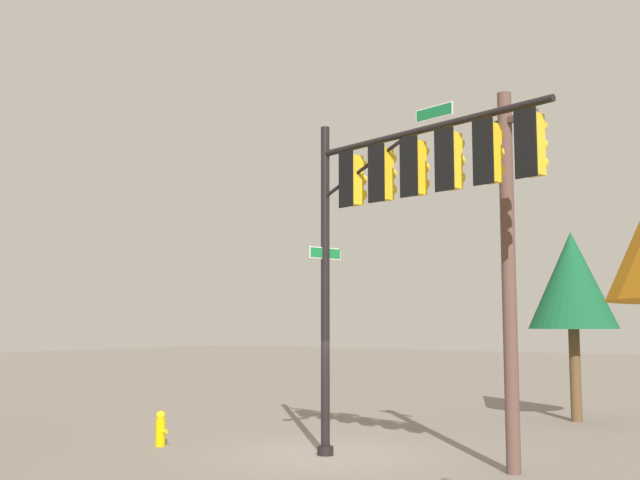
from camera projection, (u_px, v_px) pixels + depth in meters
name	position (u px, v px, depth m)	size (l,w,h in m)	color
ground_plane	(325.00, 455.00, 17.04)	(120.00, 120.00, 0.00)	slate
signal_pole_assembly	(409.00, 191.00, 15.76)	(6.02, 1.85, 7.42)	black
utility_pole	(509.00, 272.00, 15.35)	(1.69, 0.86, 7.59)	brown
fire_hydrant	(160.00, 429.00, 18.32)	(0.33, 0.24, 0.83)	#E5B306
tree_mid	(572.00, 281.00, 23.29)	(2.64, 2.64, 5.67)	brown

